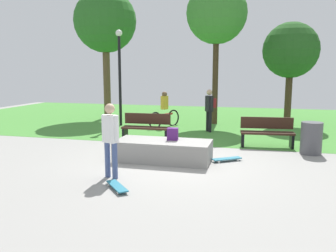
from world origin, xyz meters
The scene contains 16 objects.
ground_plane centered at (0.00, 0.00, 0.00)m, with size 28.00×28.00×0.00m, color gray.
grass_lawn centered at (0.00, 7.99, 0.00)m, with size 26.60×12.02×0.01m, color #478C38.
concrete_ledge centered at (-0.38, 0.04, 0.27)m, with size 2.47×1.07×0.54m, color gray.
backpack_on_ledge centered at (-0.16, 0.17, 0.70)m, with size 0.28×0.20×0.32m, color #4C1E66.
skater_performing_trick centered at (-1.10, -1.66, 0.96)m, with size 0.41×0.30×1.65m.
skateboard_by_ledge centered at (-0.69, -2.33, 0.06)m, with size 0.68×0.73×0.08m.
skateboard_spare centered at (1.25, 0.40, 0.06)m, with size 0.77×0.61×0.08m.
park_bench_center_lawn centered at (2.29, 2.46, 0.48)m, with size 1.64×0.63×0.91m.
park_bench_near_lamppost centered at (-1.63, 2.45, 0.48)m, with size 1.61×0.51×0.91m.
tree_broad_elm centered at (3.26, 7.38, 3.18)m, with size 2.36×2.36×4.39m.
tree_tall_oak centered at (-5.29, 7.43, 4.66)m, with size 3.00×3.00×6.21m.
tree_leaning_ash centered at (0.14, 6.78, 4.72)m, with size 2.59×2.59×6.05m.
lamp_post centered at (-3.71, 5.28, 2.46)m, with size 0.28×0.28×4.03m.
trash_bin centered at (3.48, 1.82, 0.46)m, with size 0.59×0.59×0.91m, color #4C4C51.
pedestrian_with_backpack centered at (0.20, 4.68, 0.98)m, with size 0.44×0.43×1.64m.
cyclist_on_bicycle centered at (-1.77, 5.33, 0.63)m, with size 0.91×1.64×1.52m.
Camera 1 is at (1.95, -8.46, 2.35)m, focal length 36.84 mm.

